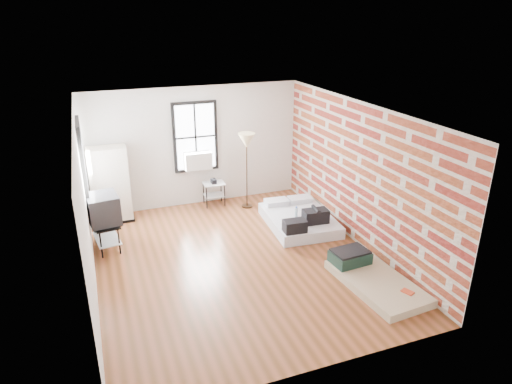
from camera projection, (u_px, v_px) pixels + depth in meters
name	position (u px, v px, depth m)	size (l,w,h in m)	color
ground	(237.00, 261.00, 8.52)	(6.00, 6.00, 0.00)	#5A3217
room_shell	(241.00, 165.00, 8.27)	(5.02, 6.02, 2.80)	silver
mattress_main	(299.00, 219.00, 9.86)	(1.45, 1.89, 0.58)	white
mattress_bare	(370.00, 276.00, 7.81)	(1.07, 1.85, 0.39)	tan
wardrobe	(110.00, 185.00, 9.86)	(0.86, 0.50, 1.69)	black
side_table	(214.00, 188.00, 10.83)	(0.51, 0.41, 0.65)	black
floor_lamp	(247.00, 144.00, 10.31)	(0.38, 0.38, 1.79)	#301E10
tv_stand	(104.00, 211.00, 8.67)	(0.64, 0.85, 1.13)	black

